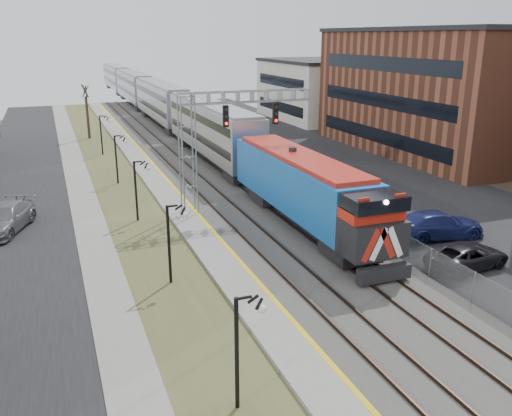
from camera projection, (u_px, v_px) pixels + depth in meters
street_west at (18, 203)px, 39.09m from camera, size 7.00×120.00×0.04m
sidewalk at (83, 197)px, 40.62m from camera, size 2.00×120.00×0.08m
grass_median at (123, 193)px, 41.64m from camera, size 4.00×120.00×0.06m
platform at (162, 188)px, 42.63m from camera, size 2.00×120.00×0.24m
ballast_bed at (222, 183)px, 44.33m from camera, size 8.00×120.00×0.20m
parking_lot at (350, 171)px, 48.43m from camera, size 16.00×120.00×0.04m
platform_edge at (173, 186)px, 42.89m from camera, size 0.24×120.00×0.01m
track_near at (199, 183)px, 43.60m from camera, size 1.58×120.00×0.15m
track_far at (240, 179)px, 44.79m from camera, size 1.58×120.00×0.15m
train at (157, 101)px, 75.02m from camera, size 3.00×108.65×5.33m
signal_gantry at (213, 131)px, 35.49m from camera, size 9.00×1.07×8.15m
lampposts at (168, 243)px, 26.16m from camera, size 0.14×62.14×4.00m
fence at (270, 170)px, 45.55m from camera, size 0.04×120.00×1.60m
car_lot_c at (468, 257)px, 28.03m from camera, size 4.91×2.77×1.29m
car_lot_d at (438, 225)px, 32.21m from camera, size 5.79×2.90×1.62m
car_lot_e at (321, 177)px, 43.21m from camera, size 5.12×3.71×1.62m
car_lot_f at (301, 162)px, 48.37m from camera, size 5.16×3.01×1.61m
car_street_b at (5, 219)px, 33.34m from camera, size 4.12×6.08×1.63m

